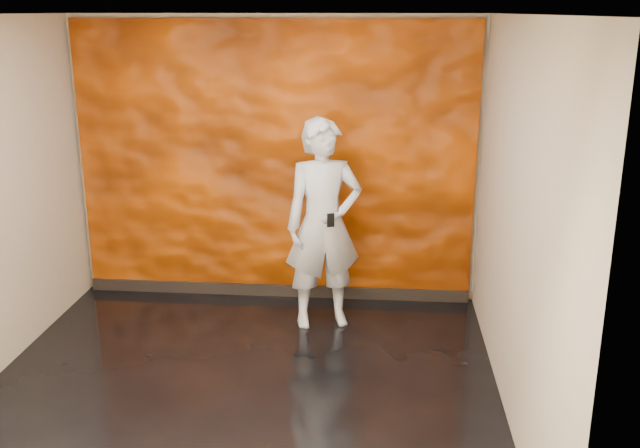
{
  "coord_description": "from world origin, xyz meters",
  "views": [
    {
      "loc": [
        1.06,
        -4.84,
        2.83
      ],
      "look_at": [
        0.54,
        0.94,
        1.08
      ],
      "focal_mm": 40.0,
      "sensor_mm": 36.0,
      "label": 1
    }
  ],
  "objects": [
    {
      "name": "feature_wall",
      "position": [
        0.0,
        1.96,
        1.38
      ],
      "size": [
        3.9,
        0.06,
        2.75
      ],
      "primitive_type": "cube",
      "color": "#CC4900",
      "rests_on": "ground"
    },
    {
      "name": "baseboard",
      "position": [
        0.0,
        1.92,
        0.06
      ],
      "size": [
        3.9,
        0.04,
        0.12
      ],
      "primitive_type": "cube",
      "color": "black",
      "rests_on": "ground"
    },
    {
      "name": "room",
      "position": [
        0.0,
        0.0,
        1.4
      ],
      "size": [
        4.02,
        4.02,
        2.81
      ],
      "color": "black",
      "rests_on": "ground"
    },
    {
      "name": "phone",
      "position": [
        0.62,
        1.03,
        1.09
      ],
      "size": [
        0.07,
        0.03,
        0.12
      ],
      "primitive_type": "cube",
      "rotation": [
        0.0,
        0.0,
        0.35
      ],
      "color": "black",
      "rests_on": "man"
    },
    {
      "name": "man",
      "position": [
        0.54,
        1.31,
        0.97
      ],
      "size": [
        0.81,
        0.64,
        1.93
      ],
      "primitive_type": "imported",
      "rotation": [
        0.0,
        0.0,
        0.29
      ],
      "color": "#9599A3",
      "rests_on": "ground"
    }
  ]
}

